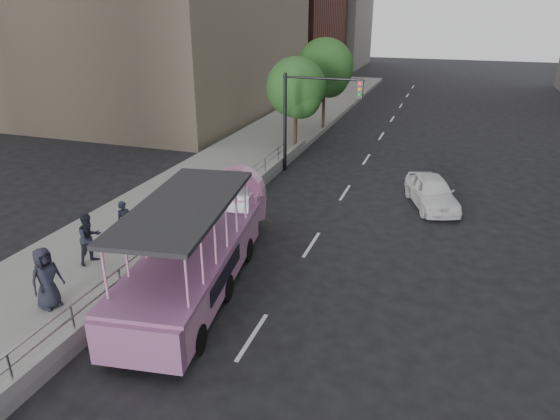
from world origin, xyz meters
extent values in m
plane|color=black|center=(0.00, 0.00, 0.00)|extent=(160.00, 160.00, 0.00)
cube|color=gray|center=(-5.75, 10.00, 0.15)|extent=(5.50, 80.00, 0.30)
cube|color=#A7A7A2|center=(-3.12, 2.00, 0.48)|extent=(0.24, 30.00, 0.36)
cylinder|color=silver|center=(-3.12, -6.00, 1.01)|extent=(0.07, 0.07, 0.70)
cylinder|color=silver|center=(-3.12, -4.00, 1.01)|extent=(0.07, 0.07, 0.70)
cylinder|color=silver|center=(-3.12, -2.00, 1.01)|extent=(0.07, 0.07, 0.70)
cylinder|color=silver|center=(-3.12, 0.00, 1.01)|extent=(0.07, 0.07, 0.70)
cylinder|color=silver|center=(-3.12, 2.00, 1.01)|extent=(0.07, 0.07, 0.70)
cylinder|color=silver|center=(-3.12, 4.00, 1.01)|extent=(0.07, 0.07, 0.70)
cylinder|color=silver|center=(-3.12, 6.00, 1.01)|extent=(0.07, 0.07, 0.70)
cylinder|color=silver|center=(-3.12, 8.00, 1.01)|extent=(0.07, 0.07, 0.70)
cylinder|color=silver|center=(-3.12, 10.00, 1.01)|extent=(0.07, 0.07, 0.70)
cylinder|color=silver|center=(-3.12, 12.00, 1.01)|extent=(0.07, 0.07, 0.70)
cylinder|color=silver|center=(-3.12, 2.00, 1.01)|extent=(0.06, 22.00, 0.06)
cylinder|color=silver|center=(-3.12, 2.00, 1.34)|extent=(0.06, 22.00, 0.06)
cylinder|color=black|center=(-2.12, -3.40, 0.42)|extent=(0.44, 0.87, 0.83)
cylinder|color=black|center=(-0.10, -3.10, 0.42)|extent=(0.44, 0.87, 0.83)
cylinder|color=black|center=(-2.50, -0.83, 0.42)|extent=(0.44, 0.87, 0.83)
cylinder|color=black|center=(-0.48, -0.53, 0.42)|extent=(0.44, 0.87, 0.83)
cylinder|color=black|center=(-2.88, 1.74, 0.42)|extent=(0.44, 0.87, 0.83)
cylinder|color=black|center=(-0.86, 2.03, 0.42)|extent=(0.44, 0.87, 0.83)
cube|color=pink|center=(-1.52, -0.50, 0.95)|extent=(3.40, 7.86, 1.16)
cube|color=pink|center=(-2.17, 3.90, 1.18)|extent=(2.53, 2.28, 1.45)
cylinder|color=pink|center=(-2.28, 4.68, 1.46)|extent=(2.25, 0.96, 2.18)
cube|color=#8F5383|center=(-0.94, -4.40, 0.95)|extent=(2.34, 0.66, 1.16)
cube|color=#8F5383|center=(-1.52, -0.50, 1.59)|extent=(3.55, 8.15, 0.11)
cube|color=black|center=(-1.46, -0.87, 3.14)|extent=(3.32, 6.41, 0.13)
cube|color=#86919E|center=(-1.93, 2.30, 2.15)|extent=(2.14, 0.50, 0.97)
cube|color=pink|center=(-1.99, 2.71, 1.87)|extent=(2.15, 1.21, 0.46)
imported|color=white|center=(5.00, 9.52, 0.70)|extent=(2.96, 4.42, 1.40)
imported|color=#222432|center=(-5.36, 1.46, 1.09)|extent=(0.64, 0.69, 1.57)
imported|color=#222432|center=(-5.50, -0.29, 1.19)|extent=(0.87, 1.01, 1.77)
imported|color=#222432|center=(-4.89, -2.92, 1.23)|extent=(0.83, 1.04, 1.86)
cylinder|color=black|center=(-2.74, 3.00, 1.20)|extent=(0.08, 0.08, 2.40)
cube|color=navy|center=(-2.74, 3.00, 2.21)|extent=(0.23, 0.56, 0.86)
cube|color=white|center=(-2.71, 3.00, 2.21)|extent=(0.15, 0.36, 0.53)
cylinder|color=black|center=(-2.90, 12.50, 2.60)|extent=(0.18, 0.18, 5.20)
cylinder|color=black|center=(-0.90, 12.50, 5.00)|extent=(4.20, 0.12, 0.12)
cube|color=black|center=(1.00, 12.50, 4.55)|extent=(0.28, 0.22, 0.85)
sphere|color=red|center=(1.00, 12.37, 4.85)|extent=(0.16, 0.16, 0.16)
cylinder|color=#352318|center=(-3.40, 16.00, 1.54)|extent=(0.22, 0.22, 3.08)
sphere|color=#2B5C25|center=(-3.40, 16.00, 3.96)|extent=(3.52, 3.52, 3.52)
sphere|color=#2B5C25|center=(-3.00, 15.70, 3.41)|extent=(2.42, 2.42, 2.42)
cylinder|color=#352318|center=(-3.20, 22.00, 1.74)|extent=(0.22, 0.22, 3.47)
sphere|color=#2B5C25|center=(-3.20, 22.00, 4.46)|extent=(3.97, 3.97, 3.97)
sphere|color=#2B5C25|center=(-2.80, 21.70, 3.84)|extent=(2.73, 2.73, 2.73)
camera|label=1|loc=(5.38, -12.42, 8.36)|focal=32.00mm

